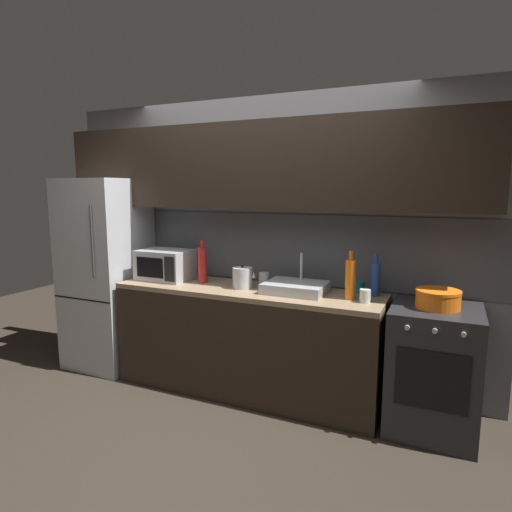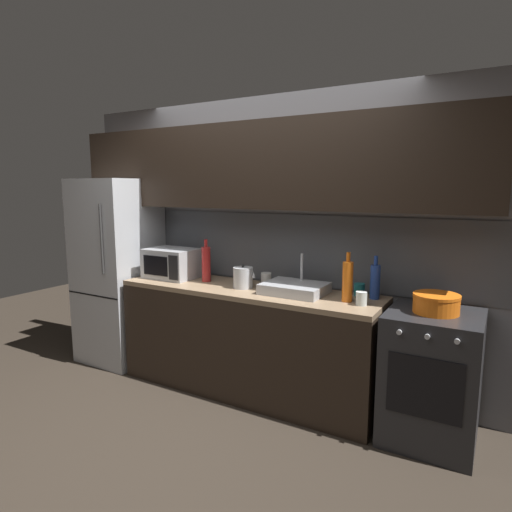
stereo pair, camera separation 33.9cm
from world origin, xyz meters
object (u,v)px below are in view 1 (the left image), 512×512
at_px(mug_teal, 359,287).
at_px(microwave, 165,265).
at_px(oven_range, 433,370).
at_px(mug_clear, 365,296).
at_px(wine_bottle_blue, 375,279).
at_px(cooking_pot, 438,299).
at_px(refrigerator, 107,273).
at_px(wine_bottle_orange, 350,279).
at_px(wine_bottle_red, 202,265).
at_px(mug_white, 264,278).
at_px(kettle, 243,278).

bearing_deg(mug_teal, microwave, -173.72).
relative_size(oven_range, mug_teal, 9.35).
bearing_deg(mug_clear, wine_bottle_blue, 82.05).
height_order(mug_clear, cooking_pot, cooking_pot).
distance_m(microwave, mug_clear, 1.80).
bearing_deg(cooking_pot, microwave, 179.54).
relative_size(refrigerator, wine_bottle_orange, 4.98).
bearing_deg(wine_bottle_red, refrigerator, -177.60).
xyz_separation_m(refrigerator, microwave, (0.68, 0.02, 0.13)).
bearing_deg(refrigerator, wine_bottle_red, 2.40).
relative_size(refrigerator, mug_white, 18.27).
height_order(refrigerator, wine_bottle_red, refrigerator).
distance_m(oven_range, wine_bottle_blue, 0.76).
xyz_separation_m(refrigerator, wine_bottle_blue, (2.51, 0.17, 0.13)).
bearing_deg(refrigerator, wine_bottle_blue, 3.93).
distance_m(microwave, wine_bottle_blue, 1.84).
distance_m(wine_bottle_red, wine_bottle_orange, 1.31).
bearing_deg(cooking_pot, wine_bottle_orange, -179.52).
bearing_deg(mug_teal, wine_bottle_blue, -14.90).
bearing_deg(oven_range, microwave, 179.51).
height_order(refrigerator, mug_white, refrigerator).
distance_m(wine_bottle_orange, mug_white, 0.83).
bearing_deg(kettle, refrigerator, 179.61).
height_order(refrigerator, oven_range, refrigerator).
relative_size(microwave, kettle, 2.30).
xyz_separation_m(microwave, wine_bottle_red, (0.37, 0.03, 0.02)).
bearing_deg(kettle, microwave, 177.95).
bearing_deg(cooking_pot, oven_range, -127.48).
relative_size(kettle, wine_bottle_blue, 0.61).
distance_m(oven_range, cooking_pot, 0.51).
bearing_deg(microwave, wine_bottle_orange, -0.80).
bearing_deg(cooking_pot, wine_bottle_red, 178.68).
bearing_deg(wine_bottle_red, wine_bottle_blue, 5.04).
bearing_deg(mug_teal, refrigerator, -175.06).
distance_m(wine_bottle_red, mug_white, 0.55).
relative_size(oven_range, cooking_pot, 3.01).
xyz_separation_m(mug_teal, mug_white, (-0.82, 0.01, 0.00)).
bearing_deg(microwave, kettle, -2.05).
bearing_deg(wine_bottle_blue, mug_clear, -97.95).
height_order(refrigerator, cooking_pot, refrigerator).
distance_m(kettle, wine_bottle_orange, 0.89).
bearing_deg(refrigerator, oven_range, -0.02).
bearing_deg(mug_clear, cooking_pot, 6.89).
distance_m(oven_range, mug_white, 1.50).
bearing_deg(wine_bottle_orange, wine_bottle_red, 177.84).
height_order(wine_bottle_orange, cooking_pot, wine_bottle_orange).
bearing_deg(mug_teal, mug_clear, -70.62).
height_order(kettle, wine_bottle_blue, wine_bottle_blue).
bearing_deg(mug_white, cooking_pot, -8.60).
relative_size(refrigerator, microwave, 3.93).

